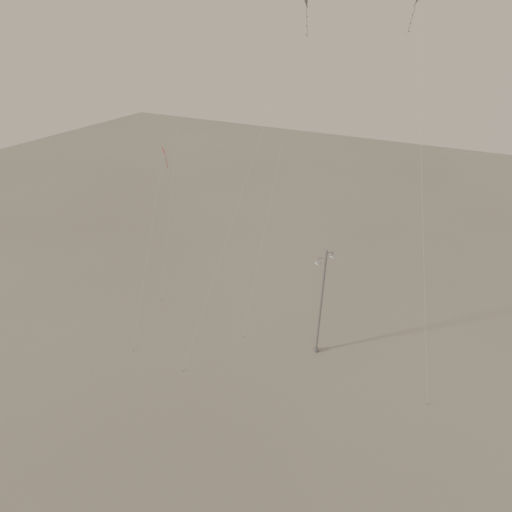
% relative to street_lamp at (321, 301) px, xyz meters
% --- Properties ---
extents(ground, '(160.00, 160.00, 0.00)m').
position_rel_street_lamp_xyz_m(ground, '(-4.13, -5.49, -5.39)').
color(ground, gray).
rests_on(ground, ground).
extents(street_lamp, '(1.43, 1.10, 10.12)m').
position_rel_street_lamp_xyz_m(street_lamp, '(0.00, 0.00, 0.00)').
color(street_lamp, gray).
rests_on(street_lamp, ground).
extents(kite_0, '(1.84, 12.80, 31.01)m').
position_rel_street_lamp_xyz_m(kite_0, '(-17.71, 9.54, 18.66)').
color(kite_0, maroon).
rests_on(kite_0, ground).
extents(kite_1, '(5.30, 10.89, 26.34)m').
position_rel_street_lamp_xyz_m(kite_1, '(-4.96, 1.18, 15.10)').
color(kite_1, black).
rests_on(kite_1, ground).
extents(kite_3, '(2.22, 5.05, 16.88)m').
position_rel_street_lamp_xyz_m(kite_3, '(-12.69, -3.54, 7.16)').
color(kite_3, maroon).
rests_on(kite_3, ground).
extents(kite_4, '(7.13, 8.04, 26.24)m').
position_rel_street_lamp_xyz_m(kite_4, '(4.07, 4.27, 14.35)').
color(kite_4, black).
rests_on(kite_4, ground).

